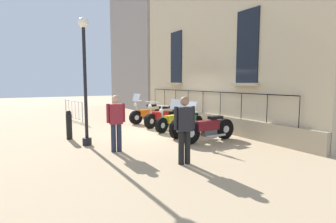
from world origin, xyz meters
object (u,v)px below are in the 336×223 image
Objects in this scene: motorcycle_green at (187,123)px; lamppost at (85,77)px; motorcycle_maroon at (208,128)px; crowd_barrier at (74,110)px; motorcycle_orange at (147,114)px; motorcycle_yellow at (173,121)px; pedestrian_walking at (116,120)px; pedestrian_standing at (185,126)px; bollard at (69,125)px; motorcycle_red at (160,117)px.

lamppost reaches higher than motorcycle_green.
crowd_barrier is (2.93, -7.41, 0.12)m from motorcycle_maroon.
motorcycle_yellow is at bearing 91.78° from motorcycle_orange.
motorcycle_green reaches higher than motorcycle_maroon.
motorcycle_green is at bearing -163.09° from pedestrian_walking.
lamppost reaches higher than pedestrian_walking.
pedestrian_standing is at bearing 118.23° from pedestrian_walking.
motorcycle_green is 1.16× the size of pedestrian_standing.
motorcycle_orange is 1.90× the size of bollard.
pedestrian_walking is (1.04, -1.94, -0.02)m from pedestrian_standing.
motorcycle_orange is 0.87× the size of motorcycle_maroon.
pedestrian_walking is (3.09, -0.22, 0.46)m from motorcycle_maroon.
motorcycle_red is 4.57m from pedestrian_walking.
motorcycle_yellow is at bearing 174.99° from bollard.
motorcycle_yellow is at bearing 88.89° from motorcycle_red.
motorcycle_yellow is (-0.07, 2.41, -0.03)m from motorcycle_orange.
pedestrian_walking is (0.16, 7.19, 0.34)m from crowd_barrier.
pedestrian_walking is (-0.87, 2.45, 0.40)m from bollard.
pedestrian_walking is at bearing -61.77° from pedestrian_standing.
crowd_barrier is at bearing -102.24° from bollard.
lamppost reaches higher than motorcycle_yellow.
motorcycle_green is 0.49× the size of lamppost.
pedestrian_walking is at bearing 16.91° from motorcycle_green.
pedestrian_standing is at bearing 72.58° from motorcycle_orange.
motorcycle_green is 3.51m from pedestrian_standing.
motorcycle_green is 6.89m from crowd_barrier.
motorcycle_red is at bearing 94.49° from motorcycle_orange.
crowd_barrier is 4.85m from bollard.
motorcycle_maroon is 1.37× the size of pedestrian_walking.
motorcycle_yellow is 3.81m from pedestrian_walking.
crowd_barrier is at bearing -68.42° from motorcycle_maroon.
motorcycle_orange is 3.59m from motorcycle_green.
motorcycle_yellow reaches higher than crowd_barrier.
motorcycle_orange is 3.96m from crowd_barrier.
motorcycle_yellow is 1.19m from motorcycle_green.
motorcycle_maroon is at bearing 88.77° from motorcycle_yellow.
motorcycle_red is 0.49× the size of lamppost.
motorcycle_green reaches higher than motorcycle_yellow.
crowd_barrier is 9.18m from pedestrian_standing.
motorcycle_red is 1.16× the size of pedestrian_standing.
motorcycle_maroon reaches higher than motorcycle_yellow.
motorcycle_green is at bearing 86.58° from motorcycle_red.
pedestrian_standing is (-1.91, 4.39, 0.42)m from bollard.
motorcycle_yellow is 2.32m from motorcycle_maroon.
lamppost is 2.43× the size of pedestrian_walking.
motorcycle_green is at bearing -86.61° from motorcycle_maroon.
motorcycle_green is 0.83× the size of crowd_barrier.
lamppost is 3.88× the size of bollard.
motorcycle_red is at bearing -93.42° from motorcycle_green.
crowd_barrier is 1.40× the size of pedestrian_standing.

